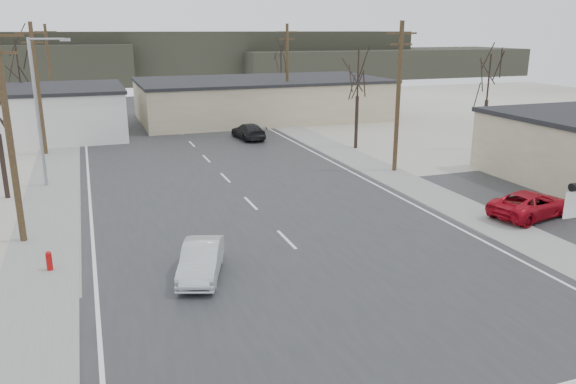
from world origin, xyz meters
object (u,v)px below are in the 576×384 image
Objects in this scene: fire_hydrant at (49,261)px; sedan_crossing at (201,260)px; car_far_b at (147,100)px; car_parked_red at (531,204)px; car_parked_dark_a at (560,176)px; car_far_a at (248,131)px.

sedan_crossing is at bearing -24.64° from fire_hydrant.
car_far_b reaches higher than car_parked_red.
sedan_crossing is 1.09× the size of car_parked_dark_a.
sedan_crossing is 52.37m from car_far_b.
car_far_a is 1.26× the size of car_parked_dark_a.
fire_hydrant is 0.23× the size of car_parked_dark_a.
car_far_a is at bearing 20.42° from car_parked_dark_a.
car_far_b reaches higher than car_parked_dark_a.
car_far_b is at bearing 104.78° from sedan_crossing.
car_parked_dark_a is at bearing 5.99° from fire_hydrant.
car_far_b is at bearing -81.15° from car_far_a.
car_far_b is (9.36, 49.63, 0.39)m from fire_hydrant.
car_parked_dark_a is (23.73, 5.70, -0.04)m from sedan_crossing.
sedan_crossing is at bearing -76.73° from car_far_b.
car_parked_dark_a is at bearing -68.41° from car_parked_red.
car_far_b is at bearing 2.23° from car_parked_red.
car_parked_red is at bearing 112.00° from car_parked_dark_a.
car_far_b is 50.68m from car_parked_dark_a.
sedan_crossing is 0.83× the size of car_parked_red.
car_parked_red is (17.57, 1.44, -0.00)m from sedan_crossing.
fire_hydrant is 0.18× the size of car_parked_red.
sedan_crossing reaches higher than fire_hydrant.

